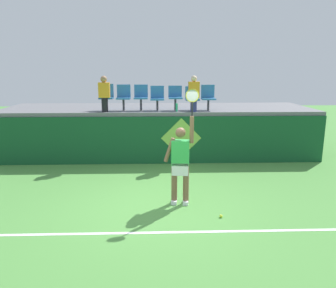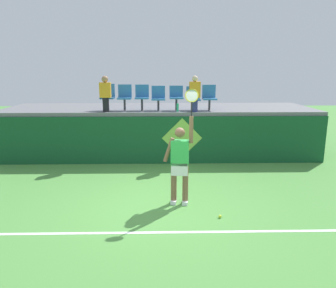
{
  "view_description": "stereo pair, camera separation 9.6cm",
  "coord_description": "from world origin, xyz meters",
  "px_view_note": "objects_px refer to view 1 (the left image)",
  "views": [
    {
      "loc": [
        -0.04,
        -6.7,
        2.96
      ],
      "look_at": [
        0.23,
        1.2,
        1.14
      ],
      "focal_mm": 34.96,
      "sensor_mm": 36.0,
      "label": 1
    },
    {
      "loc": [
        0.06,
        -6.71,
        2.96
      ],
      "look_at": [
        0.23,
        1.2,
        1.14
      ],
      "focal_mm": 34.96,
      "sensor_mm": 36.0,
      "label": 2
    }
  ],
  "objects_px": {
    "stadium_chair_1": "(124,96)",
    "spectator_0": "(104,93)",
    "stadium_chair_2": "(141,96)",
    "spectator_1": "(194,93)",
    "tennis_player": "(181,161)",
    "stadium_chair_4": "(175,96)",
    "stadium_chair_5": "(192,97)",
    "stadium_chair_6": "(208,96)",
    "water_bottle": "(177,108)",
    "stadium_chair_3": "(157,97)",
    "tennis_ball": "(221,216)",
    "stadium_chair_0": "(106,96)"
  },
  "relations": [
    {
      "from": "stadium_chair_2",
      "to": "spectator_1",
      "type": "distance_m",
      "value": 1.74
    },
    {
      "from": "stadium_chair_2",
      "to": "stadium_chair_4",
      "type": "bearing_deg",
      "value": -0.23
    },
    {
      "from": "tennis_player",
      "to": "spectator_1",
      "type": "relative_size",
      "value": 2.28
    },
    {
      "from": "stadium_chair_4",
      "to": "stadium_chair_6",
      "type": "xyz_separation_m",
      "value": [
        1.08,
        0.01,
        -0.01
      ]
    },
    {
      "from": "stadium_chair_4",
      "to": "spectator_1",
      "type": "distance_m",
      "value": 0.73
    },
    {
      "from": "stadium_chair_4",
      "to": "stadium_chair_3",
      "type": "bearing_deg",
      "value": 179.48
    },
    {
      "from": "tennis_player",
      "to": "stadium_chair_1",
      "type": "relative_size",
      "value": 3.09
    },
    {
      "from": "stadium_chair_5",
      "to": "stadium_chair_6",
      "type": "distance_m",
      "value": 0.53
    },
    {
      "from": "tennis_player",
      "to": "spectator_1",
      "type": "height_order",
      "value": "spectator_1"
    },
    {
      "from": "tennis_ball",
      "to": "stadium_chair_1",
      "type": "distance_m",
      "value": 5.58
    },
    {
      "from": "stadium_chair_2",
      "to": "spectator_1",
      "type": "xyz_separation_m",
      "value": [
        1.67,
        -0.46,
        0.12
      ]
    },
    {
      "from": "stadium_chair_6",
      "to": "spectator_0",
      "type": "xyz_separation_m",
      "value": [
        -3.31,
        -0.42,
        0.14
      ]
    },
    {
      "from": "stadium_chair_0",
      "to": "stadium_chair_5",
      "type": "relative_size",
      "value": 1.11
    },
    {
      "from": "tennis_player",
      "to": "spectator_1",
      "type": "bearing_deg",
      "value": 79.17
    },
    {
      "from": "tennis_player",
      "to": "water_bottle",
      "type": "relative_size",
      "value": 9.91
    },
    {
      "from": "stadium_chair_5",
      "to": "water_bottle",
      "type": "bearing_deg",
      "value": -142.33
    },
    {
      "from": "tennis_ball",
      "to": "stadium_chair_5",
      "type": "relative_size",
      "value": 0.09
    },
    {
      "from": "stadium_chair_1",
      "to": "spectator_0",
      "type": "height_order",
      "value": "spectator_0"
    },
    {
      "from": "tennis_player",
      "to": "stadium_chair_6",
      "type": "height_order",
      "value": "tennis_player"
    },
    {
      "from": "stadium_chair_3",
      "to": "stadium_chair_2",
      "type": "bearing_deg",
      "value": -179.92
    },
    {
      "from": "stadium_chair_4",
      "to": "stadium_chair_0",
      "type": "bearing_deg",
      "value": 179.83
    },
    {
      "from": "stadium_chair_2",
      "to": "stadium_chair_1",
      "type": "bearing_deg",
      "value": 179.88
    },
    {
      "from": "stadium_chair_2",
      "to": "stadium_chair_4",
      "type": "height_order",
      "value": "stadium_chair_2"
    },
    {
      "from": "stadium_chair_4",
      "to": "tennis_ball",
      "type": "bearing_deg",
      "value": -81.56
    },
    {
      "from": "stadium_chair_4",
      "to": "spectator_0",
      "type": "bearing_deg",
      "value": -169.6
    },
    {
      "from": "stadium_chair_3",
      "to": "spectator_1",
      "type": "relative_size",
      "value": 0.7
    },
    {
      "from": "stadium_chair_6",
      "to": "stadium_chair_0",
      "type": "bearing_deg",
      "value": -179.98
    },
    {
      "from": "stadium_chair_2",
      "to": "spectator_0",
      "type": "height_order",
      "value": "spectator_0"
    },
    {
      "from": "stadium_chair_1",
      "to": "stadium_chair_4",
      "type": "height_order",
      "value": "stadium_chair_1"
    },
    {
      "from": "stadium_chair_5",
      "to": "stadium_chair_2",
      "type": "bearing_deg",
      "value": -179.99
    },
    {
      "from": "stadium_chair_4",
      "to": "stadium_chair_5",
      "type": "bearing_deg",
      "value": 0.5
    },
    {
      "from": "stadium_chair_1",
      "to": "stadium_chair_6",
      "type": "bearing_deg",
      "value": 0.04
    },
    {
      "from": "water_bottle",
      "to": "stadium_chair_6",
      "type": "relative_size",
      "value": 0.32
    },
    {
      "from": "tennis_player",
      "to": "spectator_0",
      "type": "relative_size",
      "value": 2.29
    },
    {
      "from": "stadium_chair_4",
      "to": "spectator_1",
      "type": "height_order",
      "value": "spectator_1"
    },
    {
      "from": "spectator_0",
      "to": "spectator_1",
      "type": "relative_size",
      "value": 0.99
    },
    {
      "from": "water_bottle",
      "to": "stadium_chair_3",
      "type": "bearing_deg",
      "value": 146.1
    },
    {
      "from": "spectator_0",
      "to": "spectator_1",
      "type": "distance_m",
      "value": 2.79
    },
    {
      "from": "stadium_chair_0",
      "to": "stadium_chair_2",
      "type": "distance_m",
      "value": 1.12
    },
    {
      "from": "tennis_player",
      "to": "stadium_chair_2",
      "type": "distance_m",
      "value": 4.14
    },
    {
      "from": "tennis_ball",
      "to": "stadium_chair_3",
      "type": "bearing_deg",
      "value": 105.41
    },
    {
      "from": "stadium_chair_0",
      "to": "stadium_chair_2",
      "type": "xyz_separation_m",
      "value": [
        1.12,
        -0.0,
        -0.01
      ]
    },
    {
      "from": "stadium_chair_5",
      "to": "spectator_0",
      "type": "distance_m",
      "value": 2.82
    },
    {
      "from": "spectator_1",
      "to": "tennis_player",
      "type": "bearing_deg",
      "value": -100.83
    },
    {
      "from": "stadium_chair_0",
      "to": "stadium_chair_4",
      "type": "xyz_separation_m",
      "value": [
        2.23,
        -0.01,
        -0.02
      ]
    },
    {
      "from": "stadium_chair_3",
      "to": "stadium_chair_5",
      "type": "xyz_separation_m",
      "value": [
        1.14,
        -0.0,
        -0.01
      ]
    },
    {
      "from": "water_bottle",
      "to": "stadium_chair_2",
      "type": "height_order",
      "value": "stadium_chair_2"
    },
    {
      "from": "stadium_chair_5",
      "to": "stadium_chair_6",
      "type": "relative_size",
      "value": 0.94
    },
    {
      "from": "spectator_1",
      "to": "tennis_ball",
      "type": "bearing_deg",
      "value": -88.2
    },
    {
      "from": "tennis_ball",
      "to": "stadium_chair_4",
      "type": "relative_size",
      "value": 0.08
    }
  ]
}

